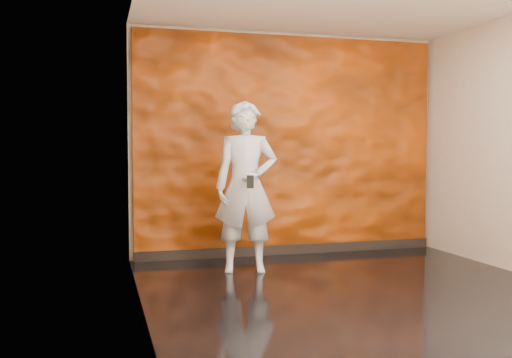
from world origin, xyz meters
name	(u,v)px	position (x,y,z in m)	size (l,w,h in m)	color
room	(357,142)	(0.00, 0.00, 1.40)	(4.02, 4.02, 2.81)	black
feature_wall	(290,146)	(0.00, 1.96, 1.38)	(3.90, 0.06, 2.75)	#CB4605
baseboard	(290,249)	(0.00, 1.92, 0.06)	(3.90, 0.04, 0.12)	black
man	(246,187)	(-0.80, 1.09, 0.93)	(0.68, 0.44, 1.85)	#989CA7
phone	(250,182)	(-0.83, 0.79, 1.00)	(0.07, 0.01, 0.14)	black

